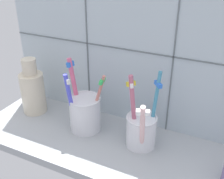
{
  "coord_description": "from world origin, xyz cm",
  "views": [
    {
      "loc": [
        23.33,
        -45.27,
        42.32
      ],
      "look_at": [
        0.0,
        2.78,
        14.37
      ],
      "focal_mm": 44.83,
      "sensor_mm": 36.0,
      "label": 1
    }
  ],
  "objects": [
    {
      "name": "counter_slab",
      "position": [
        0.0,
        0.0,
        1.0
      ],
      "size": [
        64.0,
        22.0,
        2.0
      ],
      "primitive_type": "cube",
      "color": "#9EA3A8",
      "rests_on": "ground"
    },
    {
      "name": "ceramic_vase",
      "position": [
        -23.62,
        3.87,
        8.29
      ],
      "size": [
        6.21,
        6.21,
        14.99
      ],
      "color": "beige",
      "rests_on": "counter_slab"
    },
    {
      "name": "toothbrush_cup_right",
      "position": [
        7.09,
        2.69,
        6.58
      ],
      "size": [
        8.72,
        11.73,
        17.68
      ],
      "color": "silver",
      "rests_on": "counter_slab"
    },
    {
      "name": "toothbrush_cup_left",
      "position": [
        -7.27,
        2.75,
        6.79
      ],
      "size": [
        10.08,
        7.99,
        17.31
      ],
      "color": "silver",
      "rests_on": "counter_slab"
    },
    {
      "name": "tile_wall_back",
      "position": [
        0.0,
        12.0,
        22.5
      ],
      "size": [
        64.0,
        2.2,
        45.0
      ],
      "color": "#B2C1CC",
      "rests_on": "ground"
    }
  ]
}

